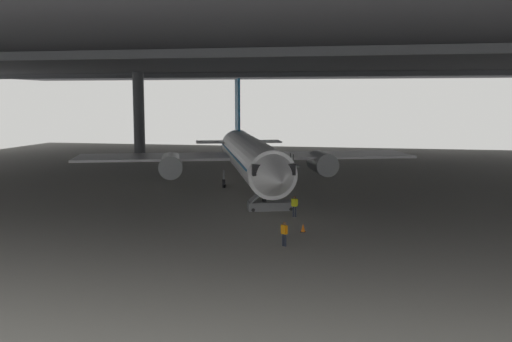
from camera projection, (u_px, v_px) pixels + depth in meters
The scene contains 7 objects.
ground_plane at pixel (251, 193), 56.30m from camera, with size 110.00×110.00×0.00m, color gray.
hangar_structure at pixel (275, 61), 67.97m from camera, with size 121.00×99.00×14.25m.
airplane_main at pixel (250, 156), 57.48m from camera, with size 35.60×35.89×11.53m.
boarding_stairs at pixel (272, 201), 47.84m from camera, with size 4.44×2.69×4.67m.
crew_worker_near_nose at pixel (284, 232), 36.00m from camera, with size 0.48×0.38×1.56m.
crew_worker_by_stairs at pixel (295, 205), 44.90m from camera, with size 0.54×0.28×1.67m.
traffic_cone_orange at pixel (303, 228), 39.90m from camera, with size 0.36×0.36×0.60m.
Camera 1 is at (11.56, -54.37, 9.21)m, focal length 40.46 mm.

